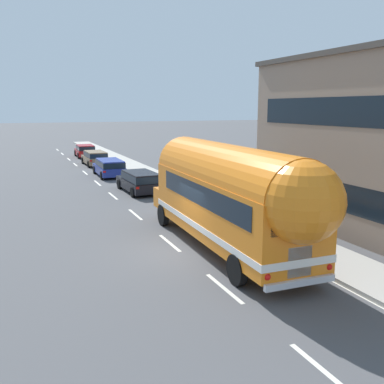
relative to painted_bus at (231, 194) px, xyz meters
name	(u,v)px	position (x,y,z in m)	size (l,w,h in m)	color
ground_plane	(180,252)	(-1.71, 0.91, -2.30)	(300.00, 300.00, 0.00)	#4C4C4F
lane_markings	(145,190)	(0.73, 13.70, -2.30)	(3.60, 80.00, 0.01)	silver
sidewalk_slab	(192,194)	(2.96, 10.91, -2.23)	(2.41, 90.00, 0.15)	#ADA89E
painted_bus	(231,194)	(0.00, 0.00, 0.00)	(2.80, 12.10, 4.12)	orange
car_lead	(140,180)	(0.20, 12.99, -1.51)	(2.10, 4.64, 1.37)	black
car_second	(110,166)	(-0.18, 20.45, -1.50)	(2.05, 4.76, 1.37)	navy
car_third	(95,157)	(-0.02, 27.63, -1.51)	(1.98, 4.57, 1.37)	olive
car_fourth	(85,150)	(0.26, 35.06, -1.52)	(2.07, 4.41, 1.37)	#A5191E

